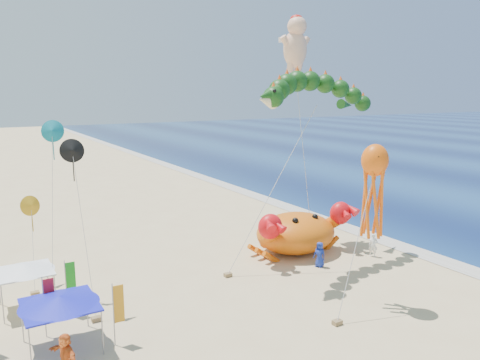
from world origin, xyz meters
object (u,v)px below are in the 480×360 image
canopy_white (25,268)px  octopus_kite (373,184)px  crab_inflatable (297,231)px  cherub_kite (296,43)px  canopy_blue (59,301)px  dragon_kite (315,97)px

canopy_white → octopus_kite: bearing=-28.4°
canopy_white → crab_inflatable: bearing=-0.5°
cherub_kite → octopus_kite: cherub_kite is taller
octopus_kite → canopy_blue: (-16.36, 3.90, -4.66)m
cherub_kite → octopus_kite: 16.29m
dragon_kite → cherub_kite: 7.69m
dragon_kite → cherub_kite: size_ratio=0.72×
cherub_kite → canopy_white: cherub_kite is taller
octopus_kite → canopy_blue: size_ratio=2.54×
crab_inflatable → octopus_kite: 10.82m
octopus_kite → canopy_blue: octopus_kite is taller
octopus_kite → canopy_white: (-17.27, 9.35, -4.66)m
dragon_kite → canopy_blue: size_ratio=3.58×
cherub_kite → canopy_blue: cherub_kite is taller
cherub_kite → octopus_kite: size_ratio=1.95×
crab_inflatable → canopy_blue: crab_inflatable is taller
dragon_kite → cherub_kite: bearing=65.5°
crab_inflatable → canopy_blue: (-18.16, -5.27, 0.77)m
cherub_kite → canopy_white: bearing=-170.5°
octopus_kite → canopy_white: bearing=151.6°
cherub_kite → octopus_kite: bearing=-107.8°
crab_inflatable → canopy_blue: bearing=-163.8°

